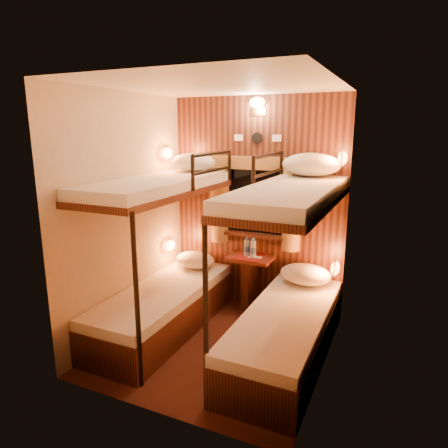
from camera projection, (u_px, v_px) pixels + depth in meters
The scene contains 22 objects.
floor at pixel (218, 345), 3.88m from camera, with size 2.10×2.10×0.00m, color #3E1A10.
ceiling at pixel (217, 85), 3.32m from camera, with size 2.10×2.10×0.00m, color silver.
wall_back at pixel (257, 205), 4.53m from camera, with size 2.40×2.40×0.00m, color #C6B293.
wall_front at pixel (150, 258), 2.67m from camera, with size 2.40×2.40×0.00m, color #C6B293.
wall_left at pixel (128, 215), 4.00m from camera, with size 2.40×2.40×0.00m, color #C6B293.
wall_right at pixel (330, 237), 3.20m from camera, with size 2.40×2.40×0.00m, color #C6B293.
back_panel at pixel (257, 206), 4.52m from camera, with size 2.00×0.03×2.40m, color black.
bunk_left at pixel (163, 278), 4.07m from camera, with size 0.72×1.90×1.82m.
bunk_right at pixel (287, 300), 3.55m from camera, with size 0.72×1.90×1.82m.
window at pixel (256, 208), 4.49m from camera, with size 1.00×0.12×0.79m.
curtains at pixel (255, 201), 4.45m from camera, with size 1.10×0.22×1.00m.
back_fixtures at pixel (257, 110), 4.25m from camera, with size 0.54×0.09×0.48m.
reading_lamps at pixel (246, 207), 4.21m from camera, with size 2.00×0.20×1.25m.
table at pixel (250, 276), 4.53m from camera, with size 0.50×0.34×0.66m.
bottle_left at pixel (253, 249), 4.41m from camera, with size 0.06×0.06×0.22m.
bottle_right at pixel (247, 248), 4.47m from camera, with size 0.06×0.06×0.22m.
sachet_a at pixel (258, 258), 4.43m from camera, with size 0.09×0.07×0.01m, color silver.
sachet_b at pixel (251, 257), 4.45m from camera, with size 0.08×0.06×0.01m, color silver.
pillow_lower_left at pixel (195, 260), 4.68m from camera, with size 0.47×0.34×0.19m, color silver.
pillow_lower_right at pixel (306, 274), 4.17m from camera, with size 0.53×0.38×0.21m, color silver.
pillow_upper_left at pixel (194, 162), 4.42m from camera, with size 0.50×0.36×0.20m, color silver.
pillow_upper_right at pixel (311, 165), 3.93m from camera, with size 0.58×0.41×0.23m, color silver.
Camera 1 is at (1.50, -3.16, 2.03)m, focal length 32.00 mm.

